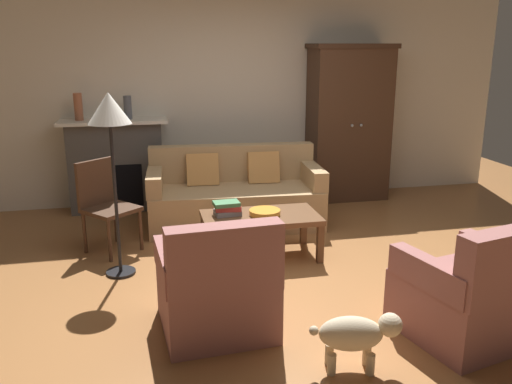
{
  "coord_description": "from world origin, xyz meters",
  "views": [
    {
      "loc": [
        -1.24,
        -4.26,
        1.98
      ],
      "look_at": [
        -0.14,
        0.78,
        0.55
      ],
      "focal_mm": 37.43,
      "sensor_mm": 36.0,
      "label": 1
    }
  ],
  "objects_px": {
    "fireplace": "(116,164)",
    "floor_lamp": "(110,119)",
    "side_chair_wooden": "(105,200)",
    "dog": "(356,334)",
    "armchair_near_right": "(470,296)",
    "mantel_vase_terracotta": "(78,107)",
    "armoire": "(348,123)",
    "fruit_bowl": "(265,212)",
    "coffee_table": "(261,220)",
    "armchair_near_left": "(217,290)",
    "book_stack": "(227,208)",
    "mantel_vase_slate": "(128,107)",
    "couch": "(235,197)"
  },
  "relations": [
    {
      "from": "fireplace",
      "to": "mantel_vase_slate",
      "type": "relative_size",
      "value": 4.61
    },
    {
      "from": "armoire",
      "to": "armchair_near_left",
      "type": "height_order",
      "value": "armoire"
    },
    {
      "from": "book_stack",
      "to": "coffee_table",
      "type": "bearing_deg",
      "value": -14.26
    },
    {
      "from": "couch",
      "to": "armchair_near_right",
      "type": "relative_size",
      "value": 2.13
    },
    {
      "from": "fruit_bowl",
      "to": "armchair_near_right",
      "type": "height_order",
      "value": "armchair_near_right"
    },
    {
      "from": "book_stack",
      "to": "fireplace",
      "type": "bearing_deg",
      "value": 120.91
    },
    {
      "from": "coffee_table",
      "to": "armchair_near_right",
      "type": "height_order",
      "value": "armchair_near_right"
    },
    {
      "from": "fireplace",
      "to": "floor_lamp",
      "type": "relative_size",
      "value": 0.79
    },
    {
      "from": "book_stack",
      "to": "armchair_near_left",
      "type": "xyz_separation_m",
      "value": [
        -0.3,
        -1.36,
        -0.17
      ]
    },
    {
      "from": "side_chair_wooden",
      "to": "dog",
      "type": "height_order",
      "value": "side_chair_wooden"
    },
    {
      "from": "armoire",
      "to": "floor_lamp",
      "type": "distance_m",
      "value": 3.48
    },
    {
      "from": "mantel_vase_slate",
      "to": "armchair_near_left",
      "type": "bearing_deg",
      "value": -79.22
    },
    {
      "from": "armchair_near_left",
      "to": "fireplace",
      "type": "bearing_deg",
      "value": 103.84
    },
    {
      "from": "fireplace",
      "to": "armchair_near_right",
      "type": "bearing_deg",
      "value": -55.8
    },
    {
      "from": "mantel_vase_slate",
      "to": "dog",
      "type": "bearing_deg",
      "value": -70.15
    },
    {
      "from": "fireplace",
      "to": "dog",
      "type": "height_order",
      "value": "fireplace"
    },
    {
      "from": "fruit_bowl",
      "to": "side_chair_wooden",
      "type": "distance_m",
      "value": 1.57
    },
    {
      "from": "coffee_table",
      "to": "mantel_vase_terracotta",
      "type": "xyz_separation_m",
      "value": [
        -1.76,
        1.85,
        0.91
      ]
    },
    {
      "from": "coffee_table",
      "to": "dog",
      "type": "xyz_separation_m",
      "value": [
        0.17,
        -1.94,
        -0.12
      ]
    },
    {
      "from": "side_chair_wooden",
      "to": "dog",
      "type": "relative_size",
      "value": 1.6
    },
    {
      "from": "floor_lamp",
      "to": "dog",
      "type": "distance_m",
      "value": 2.6
    },
    {
      "from": "fireplace",
      "to": "armchair_near_right",
      "type": "height_order",
      "value": "fireplace"
    },
    {
      "from": "armoire",
      "to": "couch",
      "type": "distance_m",
      "value": 1.93
    },
    {
      "from": "armchair_near_left",
      "to": "floor_lamp",
      "type": "bearing_deg",
      "value": 121.41
    },
    {
      "from": "coffee_table",
      "to": "fireplace",
      "type": "bearing_deg",
      "value": 126.4
    },
    {
      "from": "mantel_vase_slate",
      "to": "fruit_bowl",
      "type": "bearing_deg",
      "value": -56.36
    },
    {
      "from": "coffee_table",
      "to": "armchair_near_right",
      "type": "bearing_deg",
      "value": -58.3
    },
    {
      "from": "armchair_near_right",
      "to": "side_chair_wooden",
      "type": "relative_size",
      "value": 1.03
    },
    {
      "from": "mantel_vase_slate",
      "to": "armchair_near_right",
      "type": "bearing_deg",
      "value": -57.67
    },
    {
      "from": "armoire",
      "to": "mantel_vase_slate",
      "type": "xyz_separation_m",
      "value": [
        -2.77,
        0.06,
        0.26
      ]
    },
    {
      "from": "mantel_vase_terracotta",
      "to": "dog",
      "type": "height_order",
      "value": "mantel_vase_terracotta"
    },
    {
      "from": "coffee_table",
      "to": "mantel_vase_slate",
      "type": "height_order",
      "value": "mantel_vase_slate"
    },
    {
      "from": "couch",
      "to": "mantel_vase_terracotta",
      "type": "xyz_separation_m",
      "value": [
        -1.69,
        0.82,
        0.96
      ]
    },
    {
      "from": "fireplace",
      "to": "mantel_vase_terracotta",
      "type": "height_order",
      "value": "mantel_vase_terracotta"
    },
    {
      "from": "armchair_near_left",
      "to": "side_chair_wooden",
      "type": "xyz_separation_m",
      "value": [
        -0.84,
        1.79,
        0.2
      ]
    },
    {
      "from": "fireplace",
      "to": "floor_lamp",
      "type": "xyz_separation_m",
      "value": [
        0.07,
        -1.99,
        0.81
      ]
    },
    {
      "from": "armchair_near_right",
      "to": "side_chair_wooden",
      "type": "bearing_deg",
      "value": 138.26
    },
    {
      "from": "fireplace",
      "to": "armchair_near_right",
      "type": "relative_size",
      "value": 1.36
    },
    {
      "from": "floor_lamp",
      "to": "book_stack",
      "type": "bearing_deg",
      "value": 11.19
    },
    {
      "from": "armoire",
      "to": "fruit_bowl",
      "type": "height_order",
      "value": "armoire"
    },
    {
      "from": "armoire",
      "to": "floor_lamp",
      "type": "xyz_separation_m",
      "value": [
        -2.88,
        -1.91,
        0.38
      ]
    },
    {
      "from": "fireplace",
      "to": "armchair_near_right",
      "type": "xyz_separation_m",
      "value": [
        2.46,
        -3.61,
        -0.25
      ]
    },
    {
      "from": "couch",
      "to": "fruit_bowl",
      "type": "bearing_deg",
      "value": -84.33
    },
    {
      "from": "coffee_table",
      "to": "side_chair_wooden",
      "type": "xyz_separation_m",
      "value": [
        -1.45,
        0.51,
        0.15
      ]
    },
    {
      "from": "coffee_table",
      "to": "armchair_near_right",
      "type": "xyz_separation_m",
      "value": [
        1.08,
        -1.74,
        -0.05
      ]
    },
    {
      "from": "armchair_near_left",
      "to": "armchair_near_right",
      "type": "xyz_separation_m",
      "value": [
        1.68,
        -0.46,
        0.0
      ]
    },
    {
      "from": "mantel_vase_slate",
      "to": "side_chair_wooden",
      "type": "bearing_deg",
      "value": -100.49
    },
    {
      "from": "mantel_vase_terracotta",
      "to": "floor_lamp",
      "type": "xyz_separation_m",
      "value": [
        0.45,
        -1.97,
        0.1
      ]
    },
    {
      "from": "fireplace",
      "to": "armoire",
      "type": "relative_size",
      "value": 0.63
    },
    {
      "from": "armchair_near_right",
      "to": "book_stack",
      "type": "bearing_deg",
      "value": 127.21
    }
  ]
}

